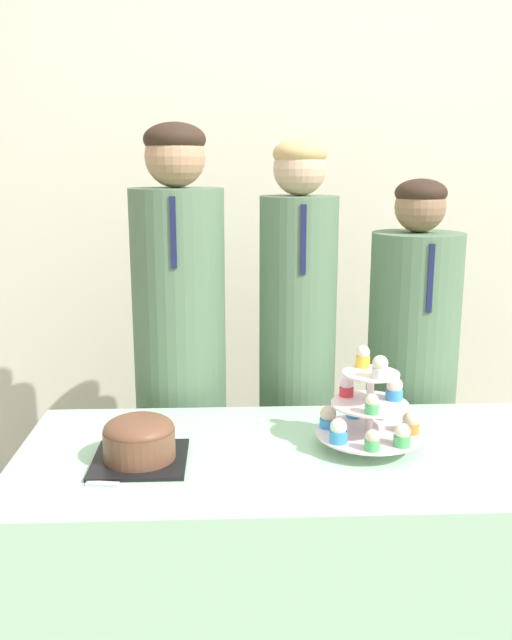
{
  "coord_description": "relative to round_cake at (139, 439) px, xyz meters",
  "views": [
    {
      "loc": [
        -0.29,
        -1.34,
        1.51
      ],
      "look_at": [
        -0.22,
        0.38,
        1.12
      ],
      "focal_mm": 38.0,
      "sensor_mm": 36.0,
      "label": 1
    }
  ],
  "objects": [
    {
      "name": "wall_back",
      "position": [
        0.52,
        1.33,
        0.53
      ],
      "size": [
        9.0,
        0.06,
        2.7
      ],
      "color": "beige",
      "rests_on": "ground_plane"
    },
    {
      "name": "table",
      "position": [
        0.52,
        0.04,
        -0.44
      ],
      "size": [
        1.72,
        0.7,
        0.76
      ],
      "color": "#A8DBB2",
      "rests_on": "ground_plane"
    },
    {
      "name": "round_cake",
      "position": [
        0.0,
        0.0,
        0.0
      ],
      "size": [
        0.24,
        0.24,
        0.12
      ],
      "color": "black",
      "rests_on": "table"
    },
    {
      "name": "cake_knife",
      "position": [
        -0.03,
        -0.14,
        -0.06
      ],
      "size": [
        0.27,
        0.06,
        0.01
      ],
      "rotation": [
        0.0,
        0.0,
        -0.15
      ],
      "color": "silver",
      "rests_on": "table"
    },
    {
      "name": "cupcake_stand",
      "position": [
        0.61,
        0.06,
        0.05
      ],
      "size": [
        0.28,
        0.28,
        0.27
      ],
      "color": "silver",
      "rests_on": "table"
    },
    {
      "name": "student_0",
      "position": [
        0.07,
        0.61,
        -0.04
      ],
      "size": [
        0.31,
        0.32,
        1.65
      ],
      "color": "#567556",
      "rests_on": "ground_plane"
    },
    {
      "name": "student_1",
      "position": [
        0.47,
        0.61,
        -0.05
      ],
      "size": [
        0.26,
        0.27,
        1.6
      ],
      "color": "#567556",
      "rests_on": "ground_plane"
    },
    {
      "name": "student_2",
      "position": [
        0.87,
        0.61,
        -0.13
      ],
      "size": [
        0.31,
        0.32,
        1.47
      ],
      "color": "#567556",
      "rests_on": "ground_plane"
    }
  ]
}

